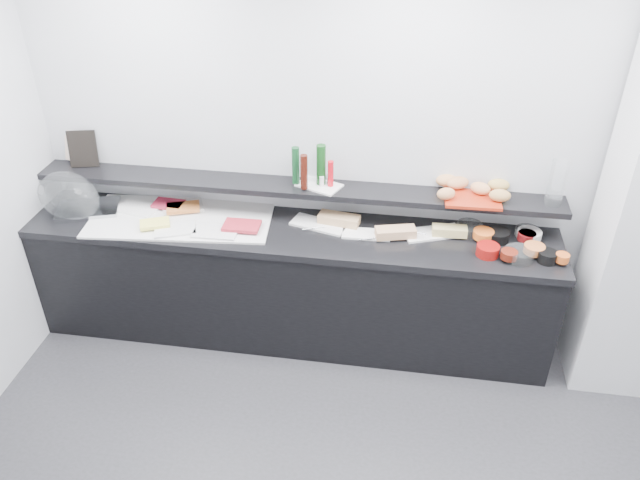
# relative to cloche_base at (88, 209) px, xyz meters

# --- Properties ---
(back_wall) EXTENTS (5.00, 0.02, 2.70)m
(back_wall) POSITION_rel_cloche_base_xyz_m (2.15, 0.28, 0.43)
(back_wall) COLOR #B8BBC0
(back_wall) RESTS_ON ground
(ceiling) EXTENTS (5.00, 5.00, 0.00)m
(ceiling) POSITION_rel_cloche_base_xyz_m (2.15, -1.72, 1.78)
(ceiling) COLOR white
(ceiling) RESTS_ON back_wall
(buffet_cabinet) EXTENTS (3.60, 0.60, 0.85)m
(buffet_cabinet) POSITION_rel_cloche_base_xyz_m (1.45, -0.02, -0.50)
(buffet_cabinet) COLOR black
(buffet_cabinet) RESTS_ON ground
(counter_top) EXTENTS (3.62, 0.62, 0.05)m
(counter_top) POSITION_rel_cloche_base_xyz_m (1.45, -0.02, -0.05)
(counter_top) COLOR black
(counter_top) RESTS_ON buffet_cabinet
(wall_shelf) EXTENTS (3.60, 0.25, 0.04)m
(wall_shelf) POSITION_rel_cloche_base_xyz_m (1.45, 0.16, 0.21)
(wall_shelf) COLOR black
(wall_shelf) RESTS_ON back_wall
(cloche_base) EXTENTS (0.48, 0.40, 0.04)m
(cloche_base) POSITION_rel_cloche_base_xyz_m (0.00, 0.00, 0.00)
(cloche_base) COLOR #A9ACB0
(cloche_base) RESTS_ON counter_top
(cloche_dome) EXTENTS (0.59, 0.50, 0.34)m
(cloche_dome) POSITION_rel_cloche_base_xyz_m (-0.12, -0.01, 0.11)
(cloche_dome) COLOR white
(cloche_dome) RESTS_ON cloche_base
(linen_runner) EXTENTS (1.30, 0.71, 0.01)m
(linen_runner) POSITION_rel_cloche_base_xyz_m (0.68, 0.01, -0.01)
(linen_runner) COLOR silver
(linen_runner) RESTS_ON counter_top
(platter_meat_a) EXTENTS (0.32, 0.25, 0.01)m
(platter_meat_a) POSITION_rel_cloche_base_xyz_m (0.34, 0.07, 0.00)
(platter_meat_a) COLOR white
(platter_meat_a) RESTS_ON linen_runner
(food_meat_a) EXTENTS (0.22, 0.15, 0.02)m
(food_meat_a) POSITION_rel_cloche_base_xyz_m (0.55, 0.13, 0.02)
(food_meat_a) COLOR maroon
(food_meat_a) RESTS_ON platter_meat_a
(platter_salmon) EXTENTS (0.33, 0.29, 0.01)m
(platter_salmon) POSITION_rel_cloche_base_xyz_m (0.65, 0.14, 0.00)
(platter_salmon) COLOR silver
(platter_salmon) RESTS_ON linen_runner
(food_salmon) EXTENTS (0.26, 0.21, 0.02)m
(food_salmon) POSITION_rel_cloche_base_xyz_m (0.67, 0.10, 0.02)
(food_salmon) COLOR #C96729
(food_salmon) RESTS_ON platter_salmon
(platter_cheese) EXTENTS (0.32, 0.27, 0.01)m
(platter_cheese) POSITION_rel_cloche_base_xyz_m (0.70, -0.16, 0.00)
(platter_cheese) COLOR silver
(platter_cheese) RESTS_ON linen_runner
(food_cheese) EXTENTS (0.23, 0.19, 0.02)m
(food_cheese) POSITION_rel_cloche_base_xyz_m (0.55, -0.14, 0.02)
(food_cheese) COLOR #F9EF61
(food_cheese) RESTS_ON platter_cheese
(platter_meat_b) EXTENTS (0.30, 0.20, 0.01)m
(platter_meat_b) POSITION_rel_cloche_base_xyz_m (0.98, -0.15, 0.00)
(platter_meat_b) COLOR silver
(platter_meat_b) RESTS_ON linen_runner
(food_meat_b) EXTENTS (0.25, 0.16, 0.02)m
(food_meat_b) POSITION_rel_cloche_base_xyz_m (1.14, -0.08, 0.02)
(food_meat_b) COLOR maroon
(food_meat_b) RESTS_ON platter_meat_b
(sandwich_plate_left) EXTENTS (0.41, 0.26, 0.01)m
(sandwich_plate_left) POSITION_rel_cloche_base_xyz_m (1.64, 0.07, -0.01)
(sandwich_plate_left) COLOR white
(sandwich_plate_left) RESTS_ON counter_top
(sandwich_food_left) EXTENTS (0.29, 0.15, 0.06)m
(sandwich_food_left) POSITION_rel_cloche_base_xyz_m (1.77, 0.10, 0.02)
(sandwich_food_left) COLOR tan
(sandwich_food_left) RESTS_ON sandwich_plate_left
(tongs_left) EXTENTS (0.15, 0.07, 0.01)m
(tongs_left) POSITION_rel_cloche_base_xyz_m (1.61, -0.00, -0.00)
(tongs_left) COLOR #AEB1B5
(tongs_left) RESTS_ON sandwich_plate_left
(sandwich_plate_mid) EXTENTS (0.32, 0.14, 0.01)m
(sandwich_plate_mid) POSITION_rel_cloche_base_xyz_m (1.97, -0.00, -0.01)
(sandwich_plate_mid) COLOR white
(sandwich_plate_mid) RESTS_ON counter_top
(sandwich_food_mid) EXTENTS (0.28, 0.17, 0.06)m
(sandwich_food_mid) POSITION_rel_cloche_base_xyz_m (2.16, -0.01, 0.02)
(sandwich_food_mid) COLOR tan
(sandwich_food_mid) RESTS_ON sandwich_plate_mid
(tongs_mid) EXTENTS (0.15, 0.06, 0.01)m
(tongs_mid) POSITION_rel_cloche_base_xyz_m (2.00, -0.07, -0.00)
(tongs_mid) COLOR #B9BAC0
(tongs_mid) RESTS_ON sandwich_plate_mid
(sandwich_plate_right) EXTENTS (0.42, 0.29, 0.01)m
(sandwich_plate_right) POSITION_rel_cloche_base_xyz_m (2.41, 0.08, -0.01)
(sandwich_plate_right) COLOR white
(sandwich_plate_right) RESTS_ON counter_top
(sandwich_food_right) EXTENTS (0.23, 0.10, 0.06)m
(sandwich_food_right) POSITION_rel_cloche_base_xyz_m (2.51, 0.06, 0.02)
(sandwich_food_right) COLOR tan
(sandwich_food_right) RESTS_ON sandwich_plate_right
(tongs_right) EXTENTS (0.16, 0.03, 0.01)m
(tongs_right) POSITION_rel_cloche_base_xyz_m (2.29, 0.05, -0.00)
(tongs_right) COLOR silver
(tongs_right) RESTS_ON sandwich_plate_right
(bowl_glass_fruit) EXTENTS (0.21, 0.21, 0.07)m
(bowl_glass_fruit) POSITION_rel_cloche_base_xyz_m (2.65, 0.12, 0.02)
(bowl_glass_fruit) COLOR white
(bowl_glass_fruit) RESTS_ON counter_top
(fill_glass_fruit) EXTENTS (0.14, 0.14, 0.05)m
(fill_glass_fruit) POSITION_rel_cloche_base_xyz_m (2.73, 0.05, 0.03)
(fill_glass_fruit) COLOR orange
(fill_glass_fruit) RESTS_ON bowl_glass_fruit
(bowl_black_jam) EXTENTS (0.18, 0.18, 0.07)m
(bowl_black_jam) POSITION_rel_cloche_base_xyz_m (2.82, 0.07, 0.02)
(bowl_black_jam) COLOR black
(bowl_black_jam) RESTS_ON counter_top
(fill_black_jam) EXTENTS (0.13, 0.13, 0.05)m
(fill_black_jam) POSITION_rel_cloche_base_xyz_m (3.01, 0.07, 0.03)
(fill_black_jam) COLOR #580C0E
(fill_black_jam) RESTS_ON bowl_black_jam
(bowl_glass_cream) EXTENTS (0.21, 0.21, 0.07)m
(bowl_glass_cream) POSITION_rel_cloche_base_xyz_m (3.02, 0.12, 0.02)
(bowl_glass_cream) COLOR white
(bowl_glass_cream) RESTS_ON counter_top
(fill_glass_cream) EXTENTS (0.20, 0.20, 0.05)m
(fill_glass_cream) POSITION_rel_cloche_base_xyz_m (3.03, 0.09, 0.03)
(fill_glass_cream) COLOR white
(fill_glass_cream) RESTS_ON bowl_glass_cream
(bowl_red_jam) EXTENTS (0.18, 0.18, 0.07)m
(bowl_red_jam) POSITION_rel_cloche_base_xyz_m (2.75, -0.12, 0.02)
(bowl_red_jam) COLOR maroon
(bowl_red_jam) RESTS_ON counter_top
(fill_red_jam) EXTENTS (0.12, 0.12, 0.05)m
(fill_red_jam) POSITION_rel_cloche_base_xyz_m (2.88, -0.17, 0.03)
(fill_red_jam) COLOR #57170C
(fill_red_jam) RESTS_ON bowl_red_jam
(bowl_glass_salmon) EXTENTS (0.20, 0.20, 0.07)m
(bowl_glass_salmon) POSITION_rel_cloche_base_xyz_m (2.94, -0.14, 0.02)
(bowl_glass_salmon) COLOR silver
(bowl_glass_salmon) RESTS_ON counter_top
(fill_glass_salmon) EXTENTS (0.14, 0.14, 0.05)m
(fill_glass_salmon) POSITION_rel_cloche_base_xyz_m (3.04, -0.08, 0.03)
(fill_glass_salmon) COLOR #D36D33
(fill_glass_salmon) RESTS_ON bowl_glass_salmon
(bowl_black_fruit) EXTENTS (0.16, 0.16, 0.07)m
(bowl_black_fruit) POSITION_rel_cloche_base_xyz_m (3.11, -0.14, 0.02)
(bowl_black_fruit) COLOR black
(bowl_black_fruit) RESTS_ON counter_top
(fill_black_fruit) EXTENTS (0.10, 0.10, 0.05)m
(fill_black_fruit) POSITION_rel_cloche_base_xyz_m (3.20, -0.15, 0.03)
(fill_black_fruit) COLOR #D2551C
(fill_black_fruit) RESTS_ON bowl_black_fruit
(framed_print) EXTENTS (0.21, 0.11, 0.26)m
(framed_print) POSITION_rel_cloche_base_xyz_m (-0.07, 0.22, 0.36)
(framed_print) COLOR black
(framed_print) RESTS_ON wall_shelf
(print_art) EXTENTS (0.16, 0.10, 0.22)m
(print_art) POSITION_rel_cloche_base_xyz_m (-0.16, 0.25, 0.36)
(print_art) COLOR beige
(print_art) RESTS_ON framed_print
(condiment_tray) EXTENTS (0.33, 0.27, 0.01)m
(condiment_tray) POSITION_rel_cloche_base_xyz_m (1.63, 0.17, 0.24)
(condiment_tray) COLOR white
(condiment_tray) RESTS_ON wall_shelf
(bottle_green_a) EXTENTS (0.05, 0.05, 0.26)m
(bottle_green_a) POSITION_rel_cloche_base_xyz_m (1.47, 0.17, 0.37)
(bottle_green_a) COLOR #103D1D
(bottle_green_a) RESTS_ON condiment_tray
(bottle_brown) EXTENTS (0.05, 0.05, 0.24)m
(bottle_brown) POSITION_rel_cloche_base_xyz_m (1.54, 0.10, 0.36)
(bottle_brown) COLOR #37110A
(bottle_brown) RESTS_ON condiment_tray
(bottle_green_b) EXTENTS (0.07, 0.07, 0.28)m
(bottle_green_b) POSITION_rel_cloche_base_xyz_m (1.64, 0.18, 0.38)
(bottle_green_b) COLOR #103E14
(bottle_green_b) RESTS_ON condiment_tray
(bottle_hot) EXTENTS (0.04, 0.04, 0.18)m
(bottle_hot) POSITION_rel_cloche_base_xyz_m (1.70, 0.16, 0.33)
(bottle_hot) COLOR red
(bottle_hot) RESTS_ON condiment_tray
(shaker_salt) EXTENTS (0.04, 0.04, 0.07)m
(shaker_salt) POSITION_rel_cloche_base_xyz_m (1.65, 0.15, 0.28)
(shaker_salt) COLOR silver
(shaker_salt) RESTS_ON condiment_tray
(shaker_pepper) EXTENTS (0.04, 0.04, 0.07)m
(shaker_pepper) POSITION_rel_cloche_base_xyz_m (1.69, 0.20, 0.28)
(shaker_pepper) COLOR white
(shaker_pepper) RESTS_ON condiment_tray
(bread_tray) EXTENTS (0.36, 0.26, 0.02)m
(bread_tray) POSITION_rel_cloche_base_xyz_m (2.64, 0.12, 0.24)
(bread_tray) COLOR #A62811
(bread_tray) RESTS_ON wall_shelf
(bread_roll_nw) EXTENTS (0.16, 0.11, 0.08)m
(bread_roll_nw) POSITION_rel_cloche_base_xyz_m (2.47, 0.26, 0.29)
(bread_roll_nw) COLOR #C8844C
(bread_roll_nw) RESTS_ON bread_tray
(bread_roll_n) EXTENTS (0.18, 0.15, 0.08)m
(bread_roll_n) POSITION_rel_cloche_base_xyz_m (2.54, 0.24, 0.29)
(bread_roll_n) COLOR #B97446
(bread_roll_n) RESTS_ON bread_tray
(bread_roll_ne) EXTENTS (0.14, 0.09, 0.08)m
(bread_roll_ne) POSITION_rel_cloche_base_xyz_m (2.81, 0.25, 0.29)
(bread_roll_ne) COLOR #B58F45
(bread_roll_ne) RESTS_ON bread_tray
(bread_roll_s) EXTENTS (0.14, 0.11, 0.08)m
(bread_roll_s) POSITION_rel_cloche_base_xyz_m (2.46, 0.07, 0.29)
(bread_roll_s) COLOR #BE7B48
(bread_roll_s) RESTS_ON bread_tray
(bread_roll_se) EXTENTS (0.14, 0.09, 0.08)m
(bread_roll_se) POSITION_rel_cloche_base_xyz_m (2.80, 0.10, 0.29)
(bread_roll_se) COLOR #AD7C42
(bread_roll_se) RESTS_ON bread_tray
(bread_roll_mide) EXTENTS (0.16, 0.13, 0.08)m
(bread_roll_mide) POSITION_rel_cloche_base_xyz_m (2.69, 0.18, 0.29)
(bread_roll_mide) COLOR #D0864F
(bread_roll_mide) RESTS_ON bread_tray
(carafe) EXTENTS (0.14, 0.14, 0.30)m
(carafe) POSITION_rel_cloche_base_xyz_m (3.14, 0.16, 0.38)
(carafe) COLOR white
(carafe) RESTS_ON wall_shelf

